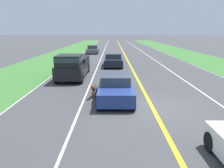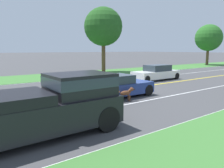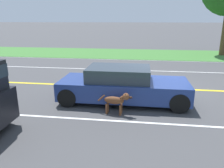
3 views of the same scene
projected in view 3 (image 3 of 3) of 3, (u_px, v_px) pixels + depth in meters
ground_plane at (159, 88)px, 9.80m from camera, size 400.00×400.00×0.00m
centre_divider_line at (159, 88)px, 9.80m from camera, size 0.18×160.00×0.01m
lane_edge_line_left at (153, 60)px, 16.45m from camera, size 0.14×160.00×0.01m
lane_dash_same_dir at (167, 124)px, 6.48m from camera, size 0.10×160.00×0.01m
lane_dash_oncoming at (155, 71)px, 13.12m from camera, size 0.10×160.00×0.01m
grass_verge_left at (151, 54)px, 19.29m from camera, size 6.00×160.00×0.03m
ego_car at (122, 85)px, 8.12m from camera, size 1.83×4.70×1.32m
dog at (117, 100)px, 7.04m from camera, size 0.32×1.15×0.77m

